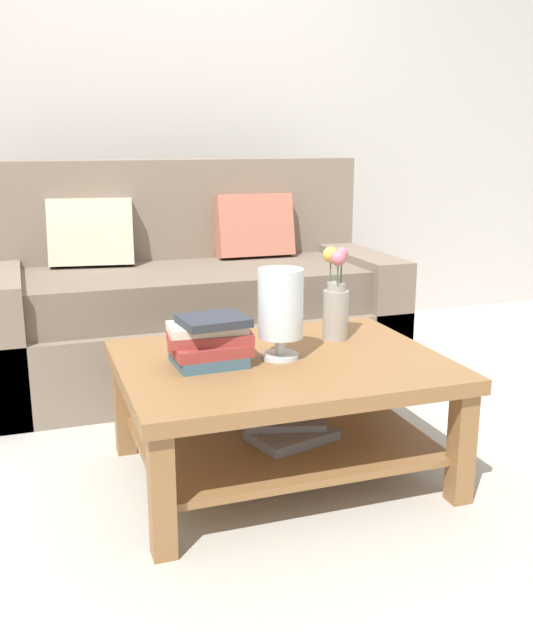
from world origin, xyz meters
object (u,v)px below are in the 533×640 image
flower_pitcher (336,301)px  couch (189,304)px  coffee_table (281,391)px  glass_hurricane_vase (281,306)px  book_stack_main (210,341)px

flower_pitcher → couch: bearing=107.5°
coffee_table → glass_hurricane_vase: (0.00, 0.01, 0.30)m
book_stack_main → glass_hurricane_vase: bearing=-2.5°
book_stack_main → coffee_table: bearing=-4.6°
book_stack_main → couch: bearing=80.5°
couch → book_stack_main: 1.21m
couch → glass_hurricane_vase: 1.22m
couch → book_stack_main: size_ratio=6.70×
glass_hurricane_vase → flower_pitcher: size_ratio=0.90×
glass_hurricane_vase → couch: bearing=92.4°
glass_hurricane_vase → flower_pitcher: (0.28, 0.16, -0.04)m
couch → coffee_table: 1.20m
couch → flower_pitcher: 1.10m
flower_pitcher → coffee_table: bearing=-148.7°
coffee_table → glass_hurricane_vase: glass_hurricane_vase is taller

